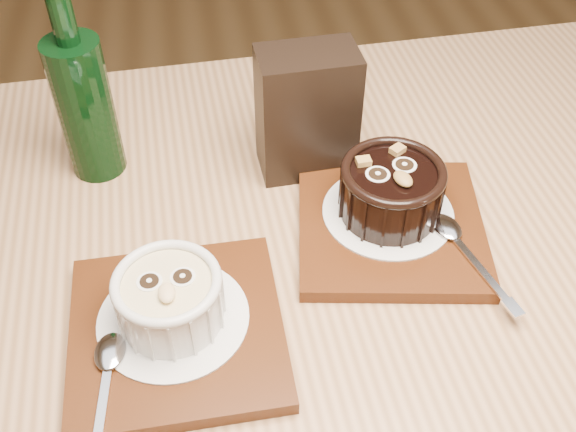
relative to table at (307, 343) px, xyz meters
name	(u,v)px	position (x,y,z in m)	size (l,w,h in m)	color
table	(307,343)	(0.00, 0.00, 0.00)	(1.23, 0.85, 0.75)	olive
tray_left	(177,331)	(-0.12, -0.04, 0.10)	(0.18, 0.18, 0.01)	#4C220C
doily_left	(173,318)	(-0.12, -0.03, 0.11)	(0.13, 0.13, 0.00)	white
ramekin_white	(169,297)	(-0.12, -0.03, 0.14)	(0.09, 0.09, 0.05)	silver
spoon_left	(104,389)	(-0.18, -0.09, 0.11)	(0.03, 0.13, 0.01)	silver
tray_right	(390,227)	(0.09, 0.06, 0.10)	(0.18, 0.18, 0.01)	#4C220C
doily_right	(388,212)	(0.09, 0.07, 0.11)	(0.13, 0.13, 0.00)	white
ramekin_dark	(391,188)	(0.09, 0.07, 0.14)	(0.10, 0.10, 0.06)	black
spoon_right	(467,251)	(0.15, 0.00, 0.11)	(0.03, 0.13, 0.01)	silver
condiment_stand	(307,113)	(0.03, 0.17, 0.16)	(0.10, 0.06, 0.14)	black
green_bottle	(84,103)	(-0.20, 0.20, 0.17)	(0.06, 0.06, 0.22)	black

